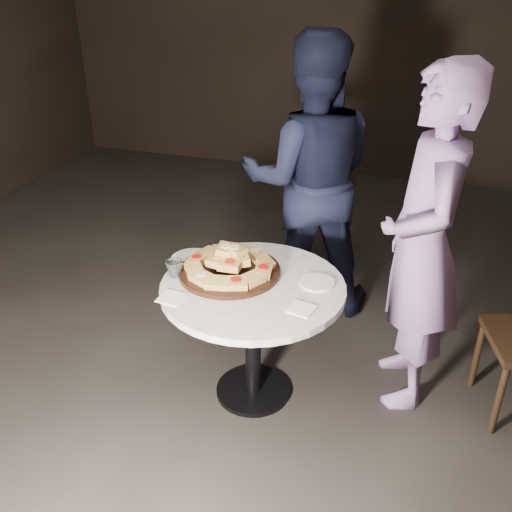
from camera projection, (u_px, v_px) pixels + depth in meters
The scene contains 12 objects.
floor at pixel (234, 383), 3.12m from camera, with size 7.00×7.00×0.00m, color black.
table at pixel (253, 306), 2.80m from camera, with size 1.12×1.12×0.67m.
serving_board at pixel (230, 271), 2.83m from camera, with size 0.51×0.51×0.02m, color black.
focaccia_pile at pixel (229, 263), 2.81m from camera, with size 0.45×0.45×0.12m.
plate_left at pixel (193, 259), 2.95m from camera, with size 0.23×0.23×0.01m, color white.
plate_right at pixel (317, 282), 2.75m from camera, with size 0.17×0.17×0.01m, color white.
water_glass at pixel (175, 268), 2.79m from camera, with size 0.09×0.09×0.08m, color silver.
napkin_near at pixel (172, 298), 2.63m from camera, with size 0.11×0.11×0.01m, color white.
napkin_far at pixel (302, 309), 2.55m from camera, with size 0.11×0.11×0.01m, color white.
chair_far at pixel (324, 208), 4.04m from camera, with size 0.45×0.47×0.82m.
diner_navy at pixel (309, 179), 3.45m from camera, with size 0.84×0.66×1.73m, color black.
diner_teal at pixel (422, 246), 2.69m from camera, with size 0.63×0.41×1.72m, color #866BA8.
Camera 1 is at (0.83, -2.27, 2.10)m, focal length 40.00 mm.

